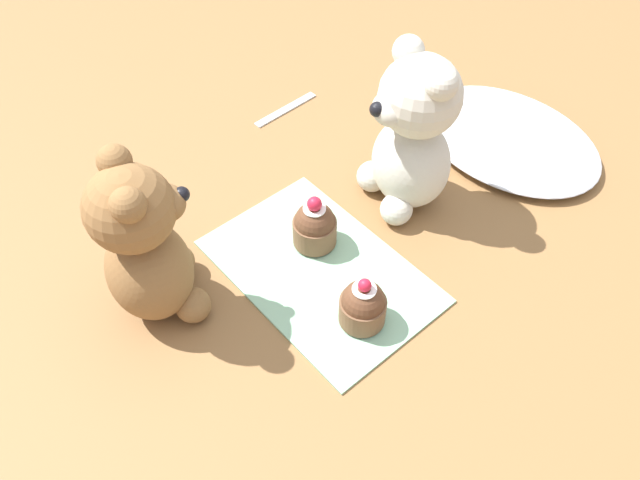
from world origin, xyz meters
name	(u,v)px	position (x,y,z in m)	size (l,w,h in m)	color
ground_plane	(320,272)	(0.00, 0.00, 0.00)	(4.00, 4.00, 0.00)	olive
knitted_placemat	(320,270)	(0.00, 0.00, 0.00)	(0.26, 0.17, 0.01)	#8EBC99
tulle_cloth	(508,137)	(0.00, 0.35, 0.01)	(0.27, 0.20, 0.02)	silver
teddy_bear_cream	(412,136)	(-0.02, 0.16, 0.10)	(0.13, 0.12, 0.21)	beige
teddy_bear_tan	(145,247)	(-0.08, -0.16, 0.09)	(0.12, 0.12, 0.20)	olive
cupcake_near_cream_bear	(315,226)	(-0.04, 0.02, 0.03)	(0.05, 0.05, 0.07)	brown
cupcake_near_tan_bear	(363,305)	(0.08, -0.01, 0.03)	(0.05, 0.05, 0.07)	brown
teaspoon	(286,109)	(-0.26, 0.16, 0.00)	(0.11, 0.01, 0.01)	silver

